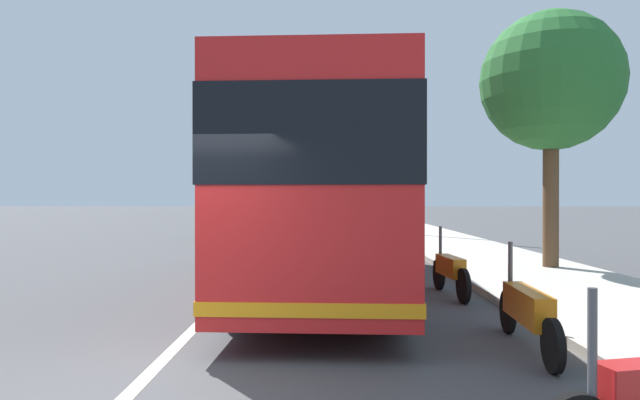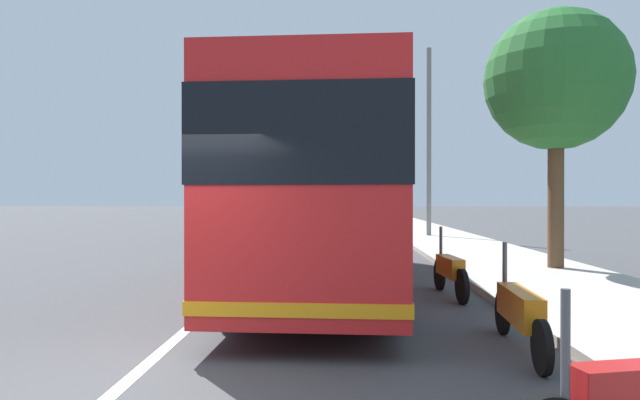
{
  "view_description": "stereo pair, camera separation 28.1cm",
  "coord_description": "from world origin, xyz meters",
  "px_view_note": "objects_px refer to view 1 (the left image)",
  "views": [
    {
      "loc": [
        -4.96,
        -1.79,
        1.81
      ],
      "look_at": [
        6.04,
        -1.72,
        1.77
      ],
      "focal_mm": 31.29,
      "sensor_mm": 36.0,
      "label": 1
    },
    {
      "loc": [
        -4.96,
        -2.08,
        1.81
      ],
      "look_at": [
        6.04,
        -1.72,
        1.77
      ],
      "focal_mm": 31.29,
      "sensor_mm": 36.0,
      "label": 2
    }
  ],
  "objects_px": {
    "car_ahead_same_lane": "(280,212)",
    "motorcycle_by_tree": "(527,311)",
    "car_oncoming": "(233,222)",
    "roadside_tree_mid_block": "(551,83)",
    "motorcycle_mid_row": "(450,271)",
    "coach_bus": "(328,187)",
    "utility_pole": "(420,144)"
  },
  "relations": [
    {
      "from": "car_ahead_same_lane",
      "to": "motorcycle_by_tree",
      "type": "bearing_deg",
      "value": 10.85
    },
    {
      "from": "car_oncoming",
      "to": "roadside_tree_mid_block",
      "type": "distance_m",
      "value": 15.51
    },
    {
      "from": "motorcycle_mid_row",
      "to": "car_oncoming",
      "type": "xyz_separation_m",
      "value": [
        14.79,
        6.42,
        0.24
      ]
    },
    {
      "from": "coach_bus",
      "to": "motorcycle_by_tree",
      "type": "height_order",
      "value": "coach_bus"
    },
    {
      "from": "coach_bus",
      "to": "motorcycle_by_tree",
      "type": "xyz_separation_m",
      "value": [
        -4.71,
        -2.33,
        -1.57
      ]
    },
    {
      "from": "roadside_tree_mid_block",
      "to": "coach_bus",
      "type": "bearing_deg",
      "value": 111.84
    },
    {
      "from": "car_ahead_same_lane",
      "to": "roadside_tree_mid_block",
      "type": "relative_size",
      "value": 0.66
    },
    {
      "from": "motorcycle_by_tree",
      "to": "roadside_tree_mid_block",
      "type": "relative_size",
      "value": 0.36
    },
    {
      "from": "motorcycle_mid_row",
      "to": "roadside_tree_mid_block",
      "type": "distance_m",
      "value": 6.12
    },
    {
      "from": "motorcycle_mid_row",
      "to": "utility_pole",
      "type": "bearing_deg",
      "value": -12.4
    },
    {
      "from": "utility_pole",
      "to": "car_ahead_same_lane",
      "type": "bearing_deg",
      "value": 23.33
    },
    {
      "from": "car_oncoming",
      "to": "utility_pole",
      "type": "distance_m",
      "value": 9.11
    },
    {
      "from": "motorcycle_by_tree",
      "to": "motorcycle_mid_row",
      "type": "distance_m",
      "value": 3.65
    },
    {
      "from": "coach_bus",
      "to": "car_ahead_same_lane",
      "type": "height_order",
      "value": "coach_bus"
    },
    {
      "from": "motorcycle_mid_row",
      "to": "utility_pole",
      "type": "height_order",
      "value": "utility_pole"
    },
    {
      "from": "car_ahead_same_lane",
      "to": "utility_pole",
      "type": "bearing_deg",
      "value": 25.1
    },
    {
      "from": "roadside_tree_mid_block",
      "to": "utility_pole",
      "type": "height_order",
      "value": "utility_pole"
    },
    {
      "from": "coach_bus",
      "to": "car_oncoming",
      "type": "height_order",
      "value": "coach_bus"
    },
    {
      "from": "motorcycle_by_tree",
      "to": "car_ahead_same_lane",
      "type": "relative_size",
      "value": 0.55
    },
    {
      "from": "car_ahead_same_lane",
      "to": "roadside_tree_mid_block",
      "type": "distance_m",
      "value": 30.65
    },
    {
      "from": "car_ahead_same_lane",
      "to": "car_oncoming",
      "type": "bearing_deg",
      "value": -0.7
    },
    {
      "from": "car_ahead_same_lane",
      "to": "utility_pole",
      "type": "distance_m",
      "value": 19.63
    },
    {
      "from": "roadside_tree_mid_block",
      "to": "car_oncoming",
      "type": "bearing_deg",
      "value": 39.64
    },
    {
      "from": "car_ahead_same_lane",
      "to": "roadside_tree_mid_block",
      "type": "height_order",
      "value": "roadside_tree_mid_block"
    },
    {
      "from": "coach_bus",
      "to": "motorcycle_mid_row",
      "type": "bearing_deg",
      "value": -112.63
    },
    {
      "from": "motorcycle_mid_row",
      "to": "utility_pole",
      "type": "distance_m",
      "value": 15.2
    },
    {
      "from": "coach_bus",
      "to": "utility_pole",
      "type": "bearing_deg",
      "value": -14.65
    },
    {
      "from": "car_ahead_same_lane",
      "to": "utility_pole",
      "type": "relative_size",
      "value": 0.49
    },
    {
      "from": "roadside_tree_mid_block",
      "to": "utility_pole",
      "type": "xyz_separation_m",
      "value": [
        11.36,
        1.18,
        -0.37
      ]
    },
    {
      "from": "car_ahead_same_lane",
      "to": "roadside_tree_mid_block",
      "type": "xyz_separation_m",
      "value": [
        -29.09,
        -8.83,
        3.91
      ]
    },
    {
      "from": "motorcycle_by_tree",
      "to": "motorcycle_mid_row",
      "type": "bearing_deg",
      "value": 4.82
    },
    {
      "from": "car_oncoming",
      "to": "utility_pole",
      "type": "height_order",
      "value": "utility_pole"
    }
  ]
}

